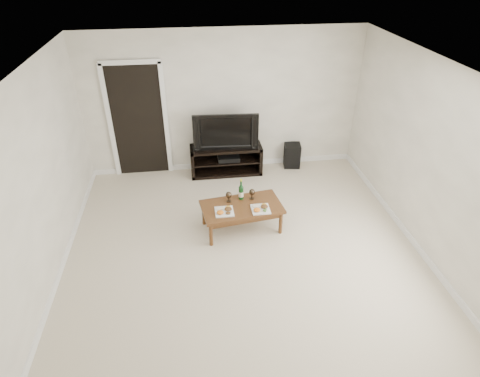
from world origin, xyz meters
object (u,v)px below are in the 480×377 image
media_console (226,160)px  television (226,130)px  subwoofer (292,155)px  coffee_table (242,217)px

media_console → television: 0.61m
subwoofer → coffee_table: subwoofer is taller
media_console → coffee_table: size_ratio=1.11×
television → coffee_table: 1.89m
media_console → television: television is taller
subwoofer → television: bearing=-167.1°
media_console → subwoofer: media_console is taller
media_console → coffee_table: bearing=-88.3°
media_console → coffee_table: 1.76m
media_console → subwoofer: size_ratio=2.91×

